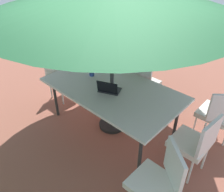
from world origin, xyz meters
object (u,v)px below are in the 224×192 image
at_px(chair_west, 195,142).
at_px(chair_east, 59,72).
at_px(chair_northwest, 158,180).
at_px(chair_southeast, 94,59).
at_px(laptop, 109,89).
at_px(chair_southwest, 217,113).
at_px(dining_table, 112,90).
at_px(cup, 92,73).
at_px(chair_south, 143,82).

distance_m(chair_west, chair_east, 2.81).
xyz_separation_m(chair_northwest, chair_southeast, (2.71, -1.60, 0.00)).
bearing_deg(chair_northwest, laptop, -165.82).
relative_size(chair_southwest, laptop, 2.50).
bearing_deg(laptop, dining_table, -92.77).
xyz_separation_m(chair_northwest, cup, (1.91, -0.81, 0.28)).
bearing_deg(chair_east, chair_southeast, -7.09).
height_order(chair_northwest, laptop, laptop).
xyz_separation_m(chair_west, chair_southwest, (0.03, -0.79, 0.00)).
bearing_deg(chair_southwest, laptop, -6.91).
xyz_separation_m(chair_southwest, chair_east, (2.77, 0.83, 0.00)).
bearing_deg(cup, chair_southeast, -44.67).
bearing_deg(dining_table, chair_east, 0.56).
bearing_deg(chair_west, chair_south, -113.86).
relative_size(chair_southwest, cup, 8.99).
bearing_deg(cup, chair_west, 179.43).
relative_size(chair_south, cup, 8.99).
height_order(laptop, cup, laptop).
distance_m(chair_southeast, cup, 1.16).
distance_m(chair_west, chair_southeast, 2.85).
distance_m(chair_east, chair_south, 1.63).
height_order(chair_east, chair_south, same).
xyz_separation_m(chair_east, cup, (-0.87, -0.07, 0.28)).
distance_m(chair_northwest, chair_southeast, 3.15).
bearing_deg(chair_south, chair_northwest, 123.84).
height_order(chair_southeast, chair_east, same).
bearing_deg(chair_west, chair_northwest, 3.14).
distance_m(chair_northwest, chair_east, 2.88).
height_order(chair_west, chair_northwest, same).
bearing_deg(chair_east, chair_northwest, -107.40).
xyz_separation_m(chair_southwest, chair_south, (1.35, 0.02, 0.00)).
bearing_deg(laptop, chair_west, 162.54).
bearing_deg(chair_southeast, chair_west, -146.91).
bearing_deg(chair_south, chair_east, 22.50).
bearing_deg(chair_west, dining_table, -83.62).
relative_size(dining_table, chair_southeast, 2.22).
bearing_deg(chair_southeast, chair_south, -132.30).
distance_m(dining_table, chair_west, 1.43).
bearing_deg(chair_east, dining_table, -91.85).
relative_size(chair_east, chair_south, 1.00).
bearing_deg(chair_east, chair_west, -91.46).
distance_m(chair_west, chair_southwest, 0.79).
relative_size(dining_table, chair_south, 2.22).
height_order(dining_table, laptop, laptop).
relative_size(chair_west, chair_south, 1.00).
height_order(chair_south, cup, chair_south).
height_order(chair_southwest, cup, chair_southwest).
bearing_deg(chair_southeast, chair_east, 134.93).
bearing_deg(chair_west, cup, -85.52).
relative_size(chair_southwest, chair_east, 1.00).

